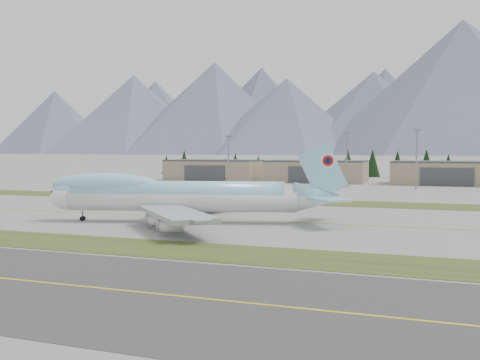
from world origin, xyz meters
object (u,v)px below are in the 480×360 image
at_px(hangar_left, 214,170).
at_px(service_vehicle_a, 295,185).
at_px(boeing_747_freighter, 179,196).
at_px(service_vehicle_b, 345,186).
at_px(hangar_right, 446,173).
at_px(hangar_center, 317,171).

relative_size(hangar_left, service_vehicle_a, 14.00).
distance_m(boeing_747_freighter, service_vehicle_b, 130.36).
relative_size(boeing_747_freighter, service_vehicle_a, 19.30).
relative_size(boeing_747_freighter, hangar_right, 1.38).
bearing_deg(hangar_right, boeing_747_freighter, -110.30).
distance_m(boeing_747_freighter, hangar_right, 168.33).
xyz_separation_m(hangar_center, service_vehicle_a, (-5.09, -23.45, -5.39)).
distance_m(hangar_left, hangar_center, 55.00).
xyz_separation_m(hangar_right, service_vehicle_a, (-65.09, -23.45, -5.39)).
relative_size(hangar_center, hangar_right, 1.00).
bearing_deg(hangar_right, hangar_center, 180.00).
height_order(service_vehicle_a, service_vehicle_b, service_vehicle_b).
xyz_separation_m(hangar_center, hangar_right, (60.00, 0.00, 0.00)).
relative_size(boeing_747_freighter, service_vehicle_b, 17.94).
height_order(hangar_center, hangar_right, same).
relative_size(hangar_center, service_vehicle_a, 14.00).
height_order(hangar_left, hangar_right, same).
bearing_deg(hangar_left, service_vehicle_b, -21.38).
xyz_separation_m(boeing_747_freighter, hangar_right, (58.40, 157.88, -0.35)).
height_order(boeing_747_freighter, service_vehicle_b, boeing_747_freighter).
bearing_deg(service_vehicle_a, hangar_right, 9.14).
bearing_deg(hangar_right, service_vehicle_b, -145.36).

